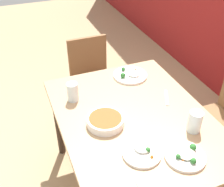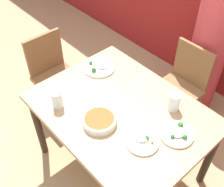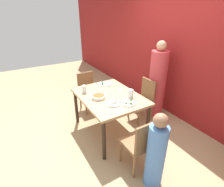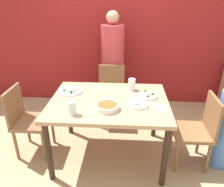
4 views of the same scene
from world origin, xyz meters
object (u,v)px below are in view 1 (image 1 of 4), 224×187
bowl_curry (106,121)px  plate_rice_adult (130,75)px  chair_adult_spot (223,117)px  glass_water_tall (73,92)px

bowl_curry → plate_rice_adult: (-0.46, 0.38, -0.01)m
chair_adult_spot → bowl_curry: size_ratio=3.57×
glass_water_tall → chair_adult_spot: bearing=75.8°
bowl_curry → glass_water_tall: 0.35m
bowl_curry → glass_water_tall: size_ratio=1.72×
plate_rice_adult → glass_water_tall: (0.14, -0.50, 0.05)m
bowl_curry → plate_rice_adult: size_ratio=0.87×
chair_adult_spot → glass_water_tall: bearing=-104.2°
plate_rice_adult → chair_adult_spot: bearing=56.2°
chair_adult_spot → plate_rice_adult: (-0.43, -0.64, 0.30)m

